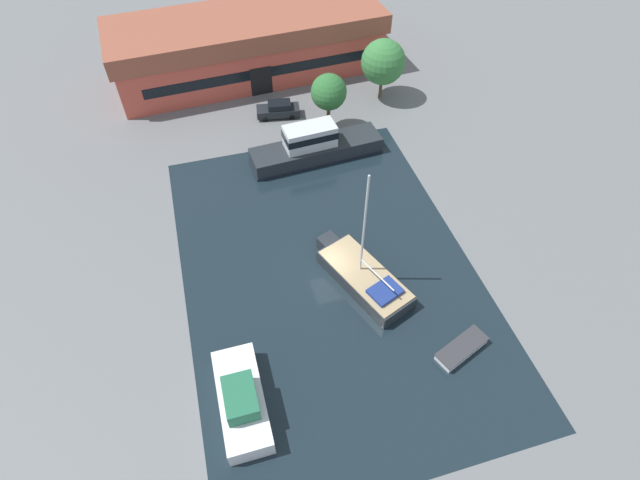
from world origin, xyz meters
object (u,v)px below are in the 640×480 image
Objects in this scene: parked_car at (278,109)px; sailboat_moored at (363,276)px; motor_cruiser at (314,146)px; small_dinghy at (461,349)px; quay_tree_near_building at (329,92)px; cabin_boat at (242,400)px; warehouse_building at (248,45)px; quay_tree_by_water at (383,62)px.

sailboat_moored is (1.39, -23.31, -0.15)m from parked_car.
sailboat_moored is 0.81× the size of motor_cruiser.
small_dinghy is at bearing -79.96° from sailboat_moored.
small_dinghy is at bearing -86.79° from quay_tree_near_building.
parked_car is 32.05m from cabin_boat.
motor_cruiser reaches higher than cabin_boat.
warehouse_building is at bearing 112.93° from quay_tree_near_building.
quay_tree_by_water is at bearing 148.62° from small_dinghy.
motor_cruiser is 25.57m from cabin_boat.
motor_cruiser is 1.85× the size of cabin_boat.
sailboat_moored is at bearing -89.40° from warehouse_building.
quay_tree_by_water is (12.82, -9.24, 0.83)m from warehouse_building.
small_dinghy is (4.61, -7.54, -0.37)m from sailboat_moored.
warehouse_building is 7.32× the size of small_dinghy.
sailboat_moored is at bearing -98.83° from quay_tree_near_building.
quay_tree_by_water is 37.71m from cabin_boat.
quay_tree_by_water is 1.54× the size of small_dinghy.
motor_cruiser is (3.00, -17.41, -2.06)m from warehouse_building.
cabin_boat is (-8.12, -40.44, -2.37)m from warehouse_building.
warehouse_building is 2.39× the size of motor_cruiser.
motor_cruiser is at bearing 64.28° from cabin_boat.
quay_tree_near_building is at bearing 162.08° from small_dinghy.
warehouse_building is 33.27m from sailboat_moored.
parked_car is 31.43m from small_dinghy.
quay_tree_near_building is 8.26m from quay_tree_by_water.
quay_tree_near_building is 5.71m from motor_cruiser.
quay_tree_near_building reaches higher than small_dinghy.
motor_cruiser is 3.06× the size of small_dinghy.
motor_cruiser reaches higher than parked_car.
cabin_boat is at bearing -111.74° from small_dinghy.
quay_tree_near_building is 0.92× the size of quay_tree_by_water.
sailboat_moored is at bearing -167.71° from parked_car.
quay_tree_near_building is at bearing -70.87° from warehouse_building.
warehouse_building is 5.15× the size of quay_tree_near_building.
small_dinghy is 0.61× the size of cabin_boat.
parked_car is 7.89m from motor_cruiser.
cabin_boat reaches higher than small_dinghy.
parked_car is 0.67× the size of cabin_boat.
quay_tree_by_water is 26.18m from sailboat_moored.
parked_car is at bearing 9.45° from motor_cruiser.
quay_tree_by_water is at bearing 45.28° from sailboat_moored.
sailboat_moored is at bearing -113.33° from quay_tree_by_water.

